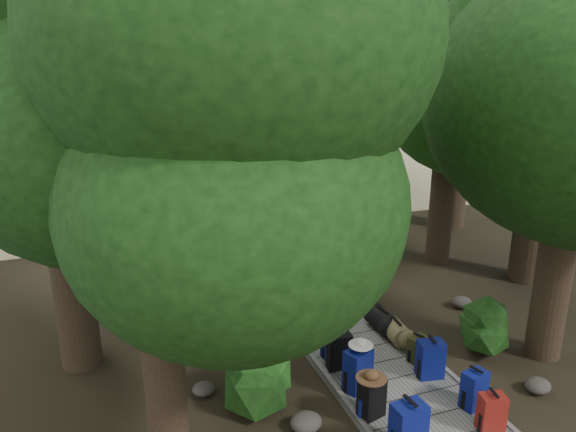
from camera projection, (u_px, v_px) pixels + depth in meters
name	position (u px, v px, depth m)	size (l,w,h in m)	color
ground	(318.00, 305.00, 11.74)	(120.00, 120.00, 0.00)	black
sand_beach	(182.00, 157.00, 26.02)	(40.00, 22.00, 0.02)	#C5B485
boardwalk	(301.00, 284.00, 12.61)	(2.00, 12.00, 0.12)	gray
backpack_left_a	(408.00, 426.00, 7.31)	(0.44, 0.31, 0.82)	navy
backpack_left_b	(372.00, 396.00, 8.06)	(0.36, 0.26, 0.66)	black
backpack_left_c	(358.00, 368.00, 8.66)	(0.41, 0.29, 0.76)	navy
backpack_left_d	(332.00, 343.00, 9.59)	(0.32, 0.23, 0.49)	navy
backpack_right_a	(492.00, 411.00, 7.76)	(0.35, 0.25, 0.62)	maroon
backpack_right_b	(474.00, 388.00, 8.26)	(0.36, 0.25, 0.65)	navy
backpack_right_c	(431.00, 357.00, 9.00)	(0.40, 0.29, 0.69)	navy
backpack_right_d	(418.00, 347.00, 9.47)	(0.32, 0.23, 0.49)	#3C3B18
duffel_right_khaki	(396.00, 332.00, 10.08)	(0.38, 0.56, 0.38)	olive
duffel_right_black	(382.00, 320.00, 10.50)	(0.39, 0.62, 0.39)	black
suitcase_on_boardwalk	(339.00, 351.00, 9.24)	(0.39, 0.22, 0.61)	black
lone_suitcase_on_sand	(234.00, 192.00, 18.95)	(0.44, 0.25, 0.68)	black
hat_brown	(372.00, 374.00, 7.88)	(0.45, 0.45, 0.13)	#51351E
hat_white	(361.00, 341.00, 8.55)	(0.38, 0.38, 0.13)	silver
kayak	(116.00, 197.00, 19.05)	(0.63, 2.90, 0.29)	#A41E0E
sun_lounger	(310.00, 175.00, 21.47)	(0.59, 1.83, 0.59)	silver
tree_right_b	(560.00, 29.00, 11.35)	(6.18, 6.18, 11.04)	black
tree_right_c	(452.00, 89.00, 12.82)	(4.87, 4.87, 8.43)	black
tree_right_d	(469.00, 11.00, 14.83)	(6.55, 6.55, 12.00)	black
tree_right_e	(359.00, 66.00, 18.19)	(4.93, 4.93, 8.88)	black
tree_right_f	(367.00, 64.00, 21.10)	(4.90, 4.90, 8.76)	black
tree_left_a	(152.00, 214.00, 6.03)	(4.26, 4.26, 7.11)	black
tree_left_b	(47.00, 82.00, 8.23)	(5.26, 5.26, 9.46)	black
tree_left_c	(90.00, 115.00, 12.12)	(4.31, 4.31, 7.50)	black
tree_back_a	(156.00, 60.00, 23.40)	(5.12, 5.12, 8.85)	black
tree_back_b	(210.00, 35.00, 24.54)	(6.05, 6.05, 10.80)	black
tree_back_c	(293.00, 59.00, 25.58)	(4.88, 4.88, 8.78)	black
tree_back_d	(33.00, 83.00, 21.79)	(4.37, 4.37, 7.28)	black
palm_right_a	(347.00, 98.00, 16.81)	(4.23, 4.23, 7.21)	#124113
palm_right_b	(340.00, 67.00, 21.52)	(4.39, 4.39, 8.48)	#124113
palm_right_c	(254.00, 91.00, 23.42)	(3.99, 3.99, 6.34)	#124113
palm_left_a	(63.00, 102.00, 14.46)	(4.73, 4.73, 7.53)	#124113
rock_left_a	(306.00, 422.00, 8.00)	(0.46, 0.42, 0.25)	#4C473F
rock_left_b	(204.00, 389.00, 8.80)	(0.36, 0.32, 0.20)	#4C473F
rock_left_c	(257.00, 301.00, 11.65)	(0.50, 0.45, 0.27)	#4C473F
rock_left_d	(191.00, 266.00, 13.53)	(0.32, 0.29, 0.18)	#4C473F
rock_right_a	(538.00, 386.00, 8.86)	(0.42, 0.37, 0.23)	#4C473F
rock_right_b	(462.00, 302.00, 11.62)	(0.42, 0.38, 0.23)	#4C473F
rock_right_c	(361.00, 266.00, 13.50)	(0.34, 0.31, 0.19)	#4C473F
rock_right_d	(340.00, 225.00, 16.21)	(0.62, 0.56, 0.34)	#4C473F
shrub_left_a	(262.00, 381.00, 8.34)	(1.08, 1.08, 0.97)	#205018
shrub_left_b	(201.00, 285.00, 11.85)	(0.81, 0.81, 0.73)	#205018
shrub_left_c	(149.00, 231.00, 14.42)	(1.34, 1.34, 1.21)	#205018
shrub_right_a	(482.00, 325.00, 9.96)	(1.07, 1.07, 0.96)	#205018
shrub_right_b	(366.00, 232.00, 14.61)	(1.12, 1.12, 1.00)	#205018
shrub_right_c	(310.00, 206.00, 17.23)	(0.91, 0.91, 0.82)	#205018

